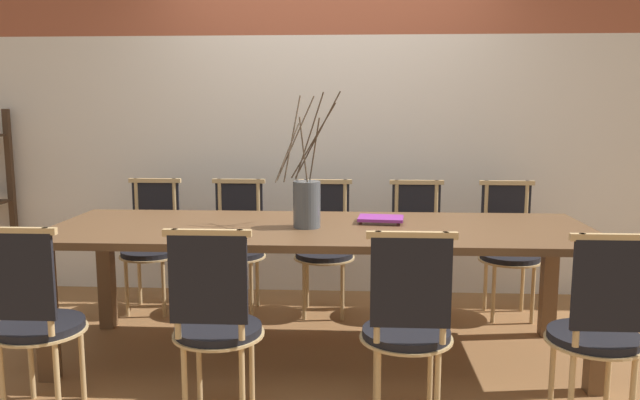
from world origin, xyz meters
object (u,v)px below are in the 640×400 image
Objects in this scene: dining_table at (320,240)px; vase_centerpiece at (307,202)px; chair_far_center at (325,244)px; chair_near_center at (407,323)px; book_stack at (380,219)px.

vase_centerpiece reaches higher than dining_table.
chair_far_center is at bearing 90.86° from dining_table.
chair_near_center is at bearing 105.55° from chair_far_center.
book_stack is (0.42, 0.16, -0.12)m from vase_centerpiece.
dining_table is 0.24m from vase_centerpiece.
vase_centerpiece reaches higher than chair_far_center.
chair_near_center is at bearing -84.71° from book_stack.
dining_table is 3.28× the size of chair_near_center.
dining_table is 0.82m from chair_far_center.
vase_centerpiece is at bearing -159.14° from book_stack.
book_stack is (0.36, -0.67, 0.30)m from chair_far_center.
dining_table is at bearing 118.44° from chair_near_center.
chair_near_center reaches higher than dining_table.
book_stack reaches higher than dining_table.
chair_far_center is at bearing 118.12° from book_stack.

